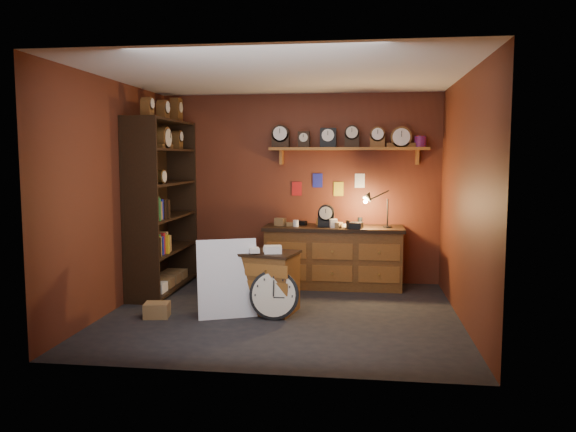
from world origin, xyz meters
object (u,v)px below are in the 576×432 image
Objects in this scene: workbench at (334,253)px; low_cabinet at (269,279)px; big_round_clock at (274,295)px; shelving_unit at (160,198)px.

low_cabinet is (-0.68, -1.39, -0.08)m from workbench.
low_cabinet is 1.44× the size of big_round_clock.
shelving_unit is 1.34× the size of workbench.
shelving_unit is 2.30m from big_round_clock.
workbench is (2.31, 0.49, -0.78)m from shelving_unit.
low_cabinet is (1.63, -0.89, -0.86)m from shelving_unit.
workbench is 1.55m from low_cabinet.
shelving_unit reaches higher than low_cabinet.
low_cabinet is at bearing -28.66° from shelving_unit.
big_round_clock is at bearing -56.62° from low_cabinet.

